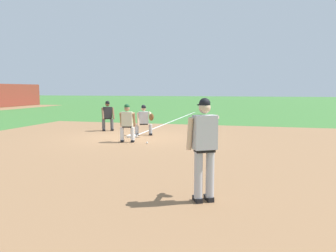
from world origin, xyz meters
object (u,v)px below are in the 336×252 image
first_baseman (144,119)px  pitcher (205,143)px  umpire (108,115)px  baseball (147,143)px  baserunner (127,122)px  first_base_bag (132,136)px

first_baseman → pitcher: bearing=-154.2°
pitcher → umpire: bearing=34.1°
baseball → umpire: 4.38m
first_baseman → baserunner: size_ratio=0.92×
pitcher → first_baseman: 8.55m
first_baseman → baserunner: baserunner is taller
baserunner → pitcher: bearing=-147.1°
baserunner → first_base_bag: bearing=12.5°
pitcher → umpire: 10.62m
pitcher → umpire: size_ratio=1.27×
first_baseman → umpire: bearing=63.7°
baseball → baserunner: (0.12, 0.83, 0.76)m
baseball → first_baseman: 2.24m
first_base_bag → umpire: 2.64m
pitcher → first_base_bag: bearing=29.7°
first_base_bag → umpire: size_ratio=0.26×
first_base_bag → pitcher: pitcher is taller
pitcher → umpire: (8.80, 5.95, -0.27)m
baserunner → umpire: bearing=36.2°
baseball → pitcher: pitcher is taller
umpire → first_baseman: bearing=-116.3°
first_baseman → umpire: size_ratio=0.92×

